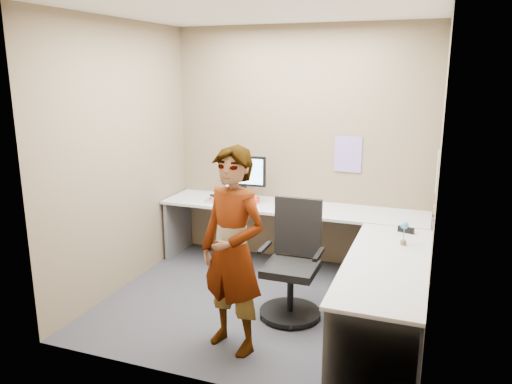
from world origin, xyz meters
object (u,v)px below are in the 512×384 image
at_px(desk, 317,239).
at_px(office_chair, 293,270).
at_px(person, 233,251).
at_px(monitor, 244,173).

bearing_deg(desk, office_chair, -103.29).
height_order(office_chair, person, person).
xyz_separation_m(monitor, office_chair, (0.87, -0.99, -0.65)).
relative_size(office_chair, person, 0.64).
height_order(monitor, person, person).
relative_size(desk, monitor, 5.84).
distance_m(monitor, person, 1.82).
relative_size(desk, office_chair, 2.82).
height_order(desk, monitor, monitor).
bearing_deg(person, office_chair, 86.70).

